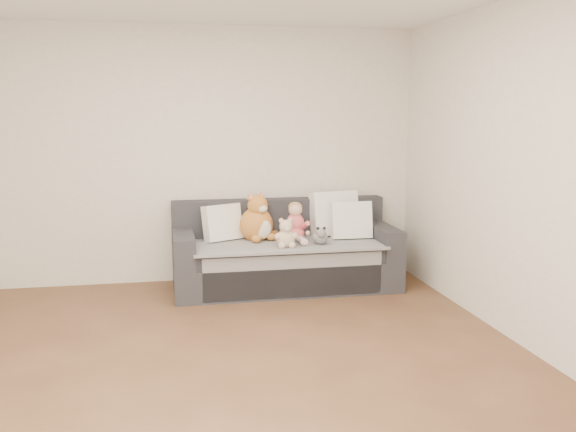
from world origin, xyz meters
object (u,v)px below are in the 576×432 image
object	(u,v)px
toddler	(295,225)
plush_cat	(257,222)
sofa	(284,256)
sippy_cup	(291,239)
teddy_bear	(286,235)

from	to	relation	value
toddler	plush_cat	size ratio (longest dim) A/B	0.79
sofa	sippy_cup	distance (m)	0.33
toddler	sippy_cup	bearing A→B (deg)	-105.93
sippy_cup	sofa	bearing A→B (deg)	95.06
teddy_bear	toddler	bearing A→B (deg)	59.60
teddy_bear	sippy_cup	size ratio (longest dim) A/B	2.40
toddler	plush_cat	world-z (taller)	plush_cat
plush_cat	sippy_cup	size ratio (longest dim) A/B	4.29
teddy_bear	sippy_cup	bearing A→B (deg)	49.95
sofa	plush_cat	size ratio (longest dim) A/B	4.30
toddler	teddy_bear	distance (m)	0.31
plush_cat	toddler	bearing A→B (deg)	-44.88
plush_cat	teddy_bear	distance (m)	0.46
sofa	teddy_bear	bearing A→B (deg)	-98.15
toddler	plush_cat	bearing A→B (deg)	167.48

